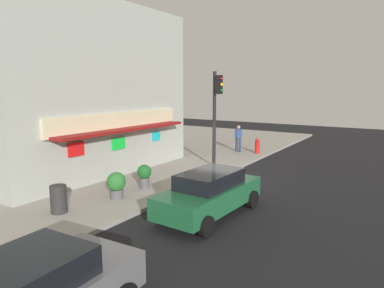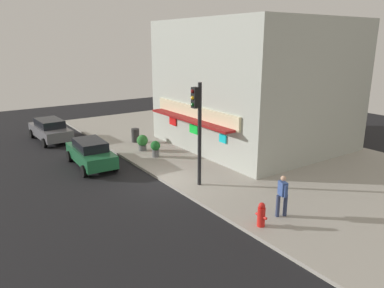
# 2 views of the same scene
# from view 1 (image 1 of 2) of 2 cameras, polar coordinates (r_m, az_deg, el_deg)

# --- Properties ---
(ground_plane) EXTENTS (52.42, 52.42, 0.00)m
(ground_plane) POSITION_cam_1_polar(r_m,az_deg,el_deg) (16.94, 4.69, -5.48)
(ground_plane) COLOR black
(sidewalk) EXTENTS (34.95, 13.80, 0.15)m
(sidewalk) POSITION_cam_1_polar(r_m,az_deg,el_deg) (20.96, -12.22, -2.60)
(sidewalk) COLOR #A39E93
(sidewalk) RESTS_ON ground_plane
(corner_building) EXTENTS (10.64, 10.32, 8.04)m
(corner_building) POSITION_cam_1_polar(r_m,az_deg,el_deg) (20.05, -21.73, 8.21)
(corner_building) COLOR #ADB2A8
(corner_building) RESTS_ON sidewalk
(traffic_light) EXTENTS (0.32, 0.58, 4.96)m
(traffic_light) POSITION_cam_1_polar(r_m,az_deg,el_deg) (18.16, 3.98, 6.17)
(traffic_light) COLOR black
(traffic_light) RESTS_ON sidewalk
(fire_hydrant) EXTENTS (0.54, 0.30, 0.96)m
(fire_hydrant) POSITION_cam_1_polar(r_m,az_deg,el_deg) (22.54, 10.60, -0.34)
(fire_hydrant) COLOR red
(fire_hydrant) RESTS_ON sidewalk
(trash_can) EXTENTS (0.54, 0.54, 0.94)m
(trash_can) POSITION_cam_1_polar(r_m,az_deg,el_deg) (12.57, -20.95, -8.39)
(trash_can) COLOR #2D2D2D
(trash_can) RESTS_ON sidewalk
(pedestrian) EXTENTS (0.55, 0.50, 1.72)m
(pedestrian) POSITION_cam_1_polar(r_m,az_deg,el_deg) (22.83, 7.58, 1.08)
(pedestrian) COLOR navy
(pedestrian) RESTS_ON sidewalk
(potted_plant_by_doorway) EXTENTS (0.59, 0.59, 0.99)m
(potted_plant_by_doorway) POSITION_cam_1_polar(r_m,az_deg,el_deg) (14.65, -7.77, -4.99)
(potted_plant_by_doorway) COLOR #59595B
(potted_plant_by_doorway) RESTS_ON sidewalk
(potted_plant_by_window) EXTENTS (0.71, 0.71, 1.02)m
(potted_plant_by_window) POSITION_cam_1_polar(r_m,az_deg,el_deg) (13.46, -12.23, -6.38)
(potted_plant_by_window) COLOR #59595B
(potted_plant_by_window) RESTS_ON sidewalk
(parked_car_green) EXTENTS (4.42, 2.08, 1.53)m
(parked_car_green) POSITION_cam_1_polar(r_m,az_deg,el_deg) (11.84, 2.92, -7.96)
(parked_car_green) COLOR #1E6038
(parked_car_green) RESTS_ON ground_plane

